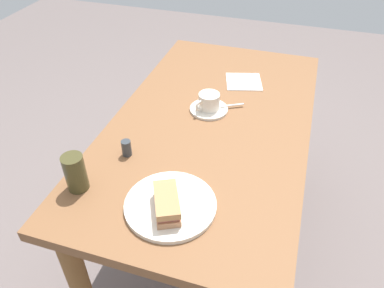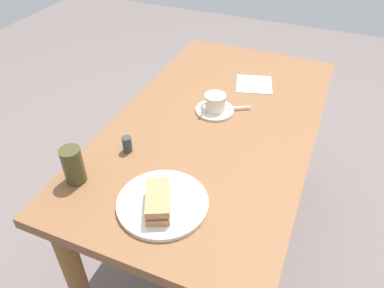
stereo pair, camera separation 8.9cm
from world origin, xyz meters
name	(u,v)px [view 2 (the right image)]	position (x,y,z in m)	size (l,w,h in m)	color
ground_plane	(210,238)	(0.00, 0.00, 0.00)	(6.00, 6.00, 0.00)	#685C5A
dining_table	(215,144)	(0.00, 0.00, 0.60)	(1.32, 0.73, 0.72)	brown
sandwich_plate	(161,203)	(-0.45, 0.00, 0.72)	(0.27, 0.27, 0.01)	silver
sandwich_front	(158,201)	(-0.48, 0.00, 0.76)	(0.15, 0.12, 0.05)	#B67C55
coffee_saucer	(215,110)	(0.06, 0.03, 0.72)	(0.15, 0.15, 0.01)	silver
coffee_cup	(215,102)	(0.06, 0.03, 0.76)	(0.10, 0.08, 0.06)	silver
spoon	(234,107)	(0.10, -0.04, 0.73)	(0.06, 0.09, 0.01)	silver
napkin	(254,84)	(0.32, -0.06, 0.72)	(0.15, 0.15, 0.00)	white
salt_shaker	(127,144)	(-0.28, 0.22, 0.74)	(0.03, 0.03, 0.06)	#33383D
drinking_glass	(73,165)	(-0.46, 0.29, 0.78)	(0.06, 0.06, 0.12)	#413E21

